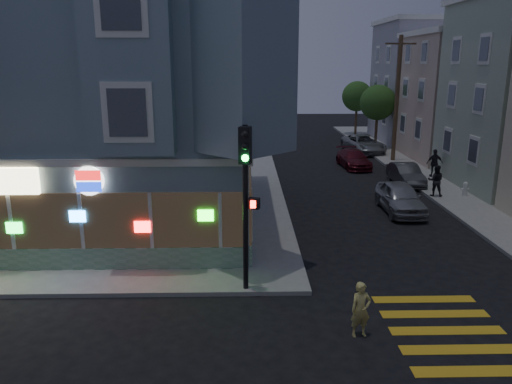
{
  "coord_description": "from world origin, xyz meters",
  "views": [
    {
      "loc": [
        0.87,
        -12.64,
        7.29
      ],
      "look_at": [
        1.28,
        5.23,
        2.62
      ],
      "focal_mm": 35.0,
      "sensor_mm": 36.0,
      "label": 1
    }
  ],
  "objects_px": {
    "street_tree_far": "(357,96)",
    "pedestrian_b": "(435,163)",
    "utility_pole": "(397,97)",
    "street_tree_near": "(378,103)",
    "traffic_signal": "(246,182)",
    "parked_car_a": "(400,198)",
    "parked_car_d": "(363,144)",
    "pedestrian_a": "(436,181)",
    "parked_car_c": "(354,159)",
    "fire_hydrant": "(465,188)",
    "parked_car_b": "(406,174)",
    "running_child": "(361,310)"
  },
  "relations": [
    {
      "from": "street_tree_far",
      "to": "pedestrian_a",
      "type": "bearing_deg",
      "value": -92.12
    },
    {
      "from": "parked_car_d",
      "to": "pedestrian_a",
      "type": "bearing_deg",
      "value": -95.19
    },
    {
      "from": "pedestrian_a",
      "to": "fire_hydrant",
      "type": "bearing_deg",
      "value": -161.95
    },
    {
      "from": "parked_car_a",
      "to": "parked_car_d",
      "type": "bearing_deg",
      "value": 83.22
    },
    {
      "from": "fire_hydrant",
      "to": "parked_car_b",
      "type": "bearing_deg",
      "value": 126.26
    },
    {
      "from": "street_tree_far",
      "to": "parked_car_a",
      "type": "xyz_separation_m",
      "value": [
        -3.6,
        -26.87,
        -3.19
      ]
    },
    {
      "from": "street_tree_far",
      "to": "pedestrian_b",
      "type": "height_order",
      "value": "street_tree_far"
    },
    {
      "from": "street_tree_near",
      "to": "parked_car_b",
      "type": "distance_m",
      "value": 13.66
    },
    {
      "from": "street_tree_near",
      "to": "pedestrian_a",
      "type": "xyz_separation_m",
      "value": [
        -0.9,
        -16.36,
        -2.93
      ]
    },
    {
      "from": "street_tree_far",
      "to": "traffic_signal",
      "type": "distance_m",
      "value": 37.57
    },
    {
      "from": "parked_car_c",
      "to": "traffic_signal",
      "type": "xyz_separation_m",
      "value": [
        -7.7,
        -19.86,
        3.12
      ]
    },
    {
      "from": "pedestrian_a",
      "to": "parked_car_b",
      "type": "height_order",
      "value": "pedestrian_a"
    },
    {
      "from": "running_child",
      "to": "pedestrian_b",
      "type": "relative_size",
      "value": 0.88
    },
    {
      "from": "utility_pole",
      "to": "running_child",
      "type": "height_order",
      "value": "utility_pole"
    },
    {
      "from": "parked_car_a",
      "to": "street_tree_near",
      "type": "bearing_deg",
      "value": 79.5
    },
    {
      "from": "pedestrian_b",
      "to": "parked_car_a",
      "type": "height_order",
      "value": "pedestrian_b"
    },
    {
      "from": "parked_car_d",
      "to": "traffic_signal",
      "type": "distance_m",
      "value": 27.83
    },
    {
      "from": "parked_car_c",
      "to": "fire_hydrant",
      "type": "distance_m",
      "value": 9.43
    },
    {
      "from": "pedestrian_a",
      "to": "parked_car_a",
      "type": "distance_m",
      "value": 3.69
    },
    {
      "from": "parked_car_d",
      "to": "fire_hydrant",
      "type": "relative_size",
      "value": 6.86
    },
    {
      "from": "street_tree_near",
      "to": "parked_car_d",
      "type": "bearing_deg",
      "value": -127.34
    },
    {
      "from": "parked_car_d",
      "to": "traffic_signal",
      "type": "height_order",
      "value": "traffic_signal"
    },
    {
      "from": "running_child",
      "to": "traffic_signal",
      "type": "height_order",
      "value": "traffic_signal"
    },
    {
      "from": "utility_pole",
      "to": "parked_car_d",
      "type": "distance_m",
      "value": 5.87
    },
    {
      "from": "street_tree_near",
      "to": "parked_car_b",
      "type": "bearing_deg",
      "value": -96.5
    },
    {
      "from": "running_child",
      "to": "parked_car_a",
      "type": "relative_size",
      "value": 0.36
    },
    {
      "from": "running_child",
      "to": "fire_hydrant",
      "type": "distance_m",
      "value": 16.76
    },
    {
      "from": "parked_car_b",
      "to": "pedestrian_b",
      "type": "bearing_deg",
      "value": 33.05
    },
    {
      "from": "parked_car_d",
      "to": "street_tree_far",
      "type": "bearing_deg",
      "value": 73.87
    },
    {
      "from": "utility_pole",
      "to": "parked_car_a",
      "type": "relative_size",
      "value": 2.07
    },
    {
      "from": "street_tree_far",
      "to": "fire_hydrant",
      "type": "height_order",
      "value": "street_tree_far"
    },
    {
      "from": "running_child",
      "to": "parked_car_d",
      "type": "bearing_deg",
      "value": 66.16
    },
    {
      "from": "parked_car_d",
      "to": "fire_hydrant",
      "type": "distance_m",
      "value": 14.52
    },
    {
      "from": "utility_pole",
      "to": "street_tree_near",
      "type": "bearing_deg",
      "value": 88.09
    },
    {
      "from": "parked_car_b",
      "to": "parked_car_d",
      "type": "relative_size",
      "value": 0.74
    },
    {
      "from": "pedestrian_b",
      "to": "parked_car_a",
      "type": "relative_size",
      "value": 0.41
    },
    {
      "from": "street_tree_near",
      "to": "parked_car_d",
      "type": "relative_size",
      "value": 1.01
    },
    {
      "from": "pedestrian_a",
      "to": "parked_car_c",
      "type": "height_order",
      "value": "pedestrian_a"
    },
    {
      "from": "running_child",
      "to": "parked_car_c",
      "type": "relative_size",
      "value": 0.36
    },
    {
      "from": "parked_car_a",
      "to": "parked_car_c",
      "type": "distance_m",
      "value": 10.9
    },
    {
      "from": "street_tree_near",
      "to": "street_tree_far",
      "type": "distance_m",
      "value": 8.0
    },
    {
      "from": "street_tree_far",
      "to": "parked_car_b",
      "type": "distance_m",
      "value": 21.48
    },
    {
      "from": "parked_car_a",
      "to": "fire_hydrant",
      "type": "relative_size",
      "value": 5.67
    },
    {
      "from": "street_tree_far",
      "to": "street_tree_near",
      "type": "bearing_deg",
      "value": -90.0
    },
    {
      "from": "pedestrian_b",
      "to": "utility_pole",
      "type": "bearing_deg",
      "value": -82.33
    },
    {
      "from": "utility_pole",
      "to": "parked_car_b",
      "type": "height_order",
      "value": "utility_pole"
    },
    {
      "from": "running_child",
      "to": "pedestrian_a",
      "type": "relative_size",
      "value": 0.91
    },
    {
      "from": "pedestrian_b",
      "to": "parked_car_d",
      "type": "height_order",
      "value": "pedestrian_b"
    },
    {
      "from": "street_tree_far",
      "to": "traffic_signal",
      "type": "relative_size",
      "value": 1.0
    },
    {
      "from": "utility_pole",
      "to": "traffic_signal",
      "type": "height_order",
      "value": "utility_pole"
    }
  ]
}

